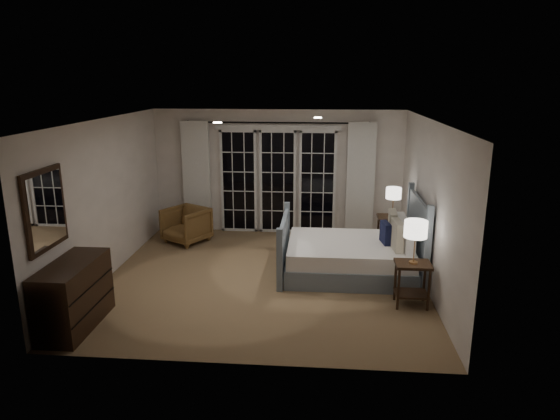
# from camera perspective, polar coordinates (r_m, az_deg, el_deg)

# --- Properties ---
(floor) EXTENTS (5.00, 5.00, 0.00)m
(floor) POSITION_cam_1_polar(r_m,az_deg,el_deg) (8.07, -1.79, -7.72)
(floor) COLOR olive
(floor) RESTS_ON ground
(ceiling) EXTENTS (5.00, 5.00, 0.00)m
(ceiling) POSITION_cam_1_polar(r_m,az_deg,el_deg) (7.47, -1.95, 10.26)
(ceiling) COLOR white
(ceiling) RESTS_ON wall_back
(wall_left) EXTENTS (0.02, 5.00, 2.50)m
(wall_left) POSITION_cam_1_polar(r_m,az_deg,el_deg) (8.34, -19.20, 1.22)
(wall_left) COLOR white
(wall_left) RESTS_ON floor
(wall_right) EXTENTS (0.02, 5.00, 2.50)m
(wall_right) POSITION_cam_1_polar(r_m,az_deg,el_deg) (7.80, 16.70, 0.51)
(wall_right) COLOR white
(wall_right) RESTS_ON floor
(wall_back) EXTENTS (5.00, 0.02, 2.50)m
(wall_back) POSITION_cam_1_polar(r_m,az_deg,el_deg) (10.11, -0.24, 4.35)
(wall_back) COLOR white
(wall_back) RESTS_ON floor
(wall_front) EXTENTS (5.00, 0.02, 2.50)m
(wall_front) POSITION_cam_1_polar(r_m,az_deg,el_deg) (5.31, -4.97, -5.62)
(wall_front) COLOR white
(wall_front) RESTS_ON floor
(french_doors) EXTENTS (2.50, 0.04, 2.20)m
(french_doors) POSITION_cam_1_polar(r_m,az_deg,el_deg) (10.10, -0.26, 3.41)
(french_doors) COLOR black
(french_doors) RESTS_ON wall_back
(curtain_rod) EXTENTS (3.50, 0.03, 0.03)m
(curtain_rod) POSITION_cam_1_polar(r_m,az_deg,el_deg) (9.87, -0.30, 9.96)
(curtain_rod) COLOR black
(curtain_rod) RESTS_ON wall_back
(curtain_left) EXTENTS (0.55, 0.10, 2.25)m
(curtain_left) POSITION_cam_1_polar(r_m,az_deg,el_deg) (10.28, -9.51, 3.76)
(curtain_left) COLOR silver
(curtain_left) RESTS_ON curtain_rod
(curtain_right) EXTENTS (0.55, 0.10, 2.25)m
(curtain_right) POSITION_cam_1_polar(r_m,az_deg,el_deg) (10.00, 9.18, 3.46)
(curtain_right) COLOR silver
(curtain_right) RESTS_ON curtain_rod
(downlight_a) EXTENTS (0.12, 0.12, 0.01)m
(downlight_a) POSITION_cam_1_polar(r_m,az_deg,el_deg) (8.02, 4.34, 10.48)
(downlight_a) COLOR white
(downlight_a) RESTS_ON ceiling
(downlight_b) EXTENTS (0.12, 0.12, 0.01)m
(downlight_b) POSITION_cam_1_polar(r_m,az_deg,el_deg) (7.18, -7.16, 9.88)
(downlight_b) COLOR white
(downlight_b) RESTS_ON ceiling
(bed) EXTENTS (2.19, 1.57, 1.27)m
(bed) POSITION_cam_1_polar(r_m,az_deg,el_deg) (8.20, 8.36, -5.09)
(bed) COLOR gray
(bed) RESTS_ON floor
(nightstand_left) EXTENTS (0.48, 0.39, 0.63)m
(nightstand_left) POSITION_cam_1_polar(r_m,az_deg,el_deg) (7.23, 14.87, -7.47)
(nightstand_left) COLOR #322110
(nightstand_left) RESTS_ON floor
(nightstand_right) EXTENTS (0.52, 0.42, 0.68)m
(nightstand_right) POSITION_cam_1_polar(r_m,az_deg,el_deg) (9.29, 12.62, -2.08)
(nightstand_right) COLOR #322110
(nightstand_right) RESTS_ON floor
(lamp_left) EXTENTS (0.31, 0.31, 0.61)m
(lamp_left) POSITION_cam_1_polar(r_m,az_deg,el_deg) (7.00, 15.25, -2.16)
(lamp_left) COLOR #B9824A
(lamp_left) RESTS_ON nightstand_left
(lamp_right) EXTENTS (0.27, 0.27, 0.53)m
(lamp_right) POSITION_cam_1_polar(r_m,az_deg,el_deg) (9.12, 12.85, 1.84)
(lamp_right) COLOR #B9824A
(lamp_right) RESTS_ON nightstand_right
(armchair) EXTENTS (1.01, 1.02, 0.68)m
(armchair) POSITION_cam_1_polar(r_m,az_deg,el_deg) (9.82, -10.68, -1.69)
(armchair) COLOR brown
(armchair) RESTS_ON floor
(dresser) EXTENTS (0.52, 1.22, 0.87)m
(dresser) POSITION_cam_1_polar(r_m,az_deg,el_deg) (6.94, -22.50, -8.97)
(dresser) COLOR #322110
(dresser) RESTS_ON floor
(mirror) EXTENTS (0.05, 0.85, 1.00)m
(mirror) POSITION_cam_1_polar(r_m,az_deg,el_deg) (6.70, -25.24, 0.02)
(mirror) COLOR #322110
(mirror) RESTS_ON wall_left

